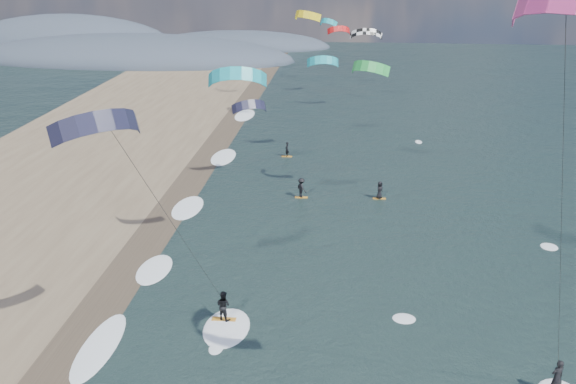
{
  "coord_description": "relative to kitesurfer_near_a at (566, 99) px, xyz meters",
  "views": [
    {
      "loc": [
        2.26,
        -22.23,
        19.98
      ],
      "look_at": [
        -1.0,
        12.0,
        7.0
      ],
      "focal_mm": 40.0,
      "sensor_mm": 36.0,
      "label": 1
    }
  ],
  "objects": [
    {
      "name": "kitesurfer_near_a",
      "position": [
        0.0,
        0.0,
        0.0
      ],
      "size": [
        8.01,
        9.59,
        19.63
      ],
      "color": "#BC7B21",
      "rests_on": "ground"
    },
    {
      "name": "far_kitesurfers",
      "position": [
        -9.4,
        31.89,
        -14.59
      ],
      "size": [
        10.16,
        12.52,
        1.77
      ],
      "color": "#BC7B21",
      "rests_on": "ground"
    },
    {
      "name": "kitesurfer_near_b",
      "position": [
        -16.18,
        5.79,
        -6.06
      ],
      "size": [
        7.15,
        9.25,
        14.25
      ],
      "color": "#BC7B21",
      "rests_on": "ground"
    },
    {
      "name": "shoreline_surf",
      "position": [
        -20.13,
        15.58,
        -15.44
      ],
      "size": [
        2.4,
        79.4,
        0.11
      ],
      "color": "white",
      "rests_on": "ground"
    },
    {
      "name": "coastal_hills",
      "position": [
        -54.17,
        108.69,
        -15.44
      ],
      "size": [
        80.0,
        41.0,
        15.0
      ],
      "color": "#3D4756",
      "rests_on": "ground"
    },
    {
      "name": "wet_sand_strip",
      "position": [
        -21.33,
        10.83,
        -15.43
      ],
      "size": [
        3.0,
        240.0,
        0.0
      ],
      "primitive_type": "cube",
      "color": "#382D23",
      "rests_on": "ground"
    },
    {
      "name": "bg_kite_field",
      "position": [
        -10.49,
        53.24,
        -3.88
      ],
      "size": [
        14.03,
        73.7,
        9.94
      ],
      "color": "yellow",
      "rests_on": "ground"
    }
  ]
}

